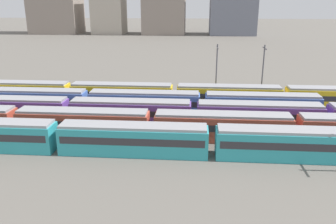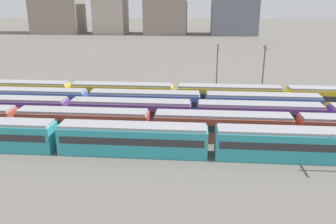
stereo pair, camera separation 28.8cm
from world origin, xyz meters
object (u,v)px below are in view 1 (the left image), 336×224
(train_track_1, at_px, (295,128))
(catenary_pole_3, at_px, (216,70))
(train_track_2, at_px, (259,115))
(train_track_3, at_px, (145,102))
(train_track_4, at_px, (284,97))
(catenary_pole_1, at_px, (263,71))

(train_track_1, distance_m, catenary_pole_3, 21.38)
(train_track_2, relative_size, train_track_3, 1.68)
(train_track_4, bearing_deg, train_track_2, -119.82)
(train_track_3, height_order, catenary_pole_3, catenary_pole_3)
(train_track_2, height_order, catenary_pole_1, catenary_pole_1)
(train_track_2, height_order, train_track_4, same)
(catenary_pole_3, bearing_deg, train_track_1, -63.50)
(catenary_pole_3, bearing_deg, train_track_4, -15.58)
(train_track_1, bearing_deg, catenary_pole_3, 116.50)
(train_track_4, xyz_separation_m, catenary_pole_1, (-3.35, 2.95, 3.87))
(train_track_1, height_order, train_track_2, same)
(train_track_3, distance_m, catenary_pole_3, 15.15)
(train_track_3, xyz_separation_m, catenary_pole_3, (11.99, 8.42, 3.87))
(train_track_2, bearing_deg, catenary_pole_1, 78.94)
(catenary_pole_1, bearing_deg, catenary_pole_3, 178.10)
(catenary_pole_1, bearing_deg, train_track_3, -158.02)
(train_track_2, relative_size, catenary_pole_3, 8.97)
(train_track_1, height_order, catenary_pole_3, catenary_pole_3)
(catenary_pole_1, height_order, catenary_pole_3, catenary_pole_1)
(train_track_3, bearing_deg, catenary_pole_1, 21.98)
(train_track_2, bearing_deg, train_track_3, 163.51)
(train_track_4, relative_size, catenary_pole_3, 10.78)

